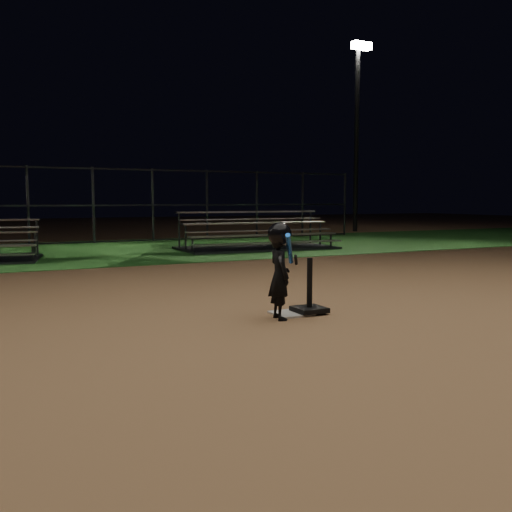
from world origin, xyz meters
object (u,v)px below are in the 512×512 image
(home_plate, at_px, (291,313))
(bleacher_right, at_px, (257,241))
(child_batter, at_px, (280,268))
(batting_tee, at_px, (309,302))
(light_pole_right, at_px, (358,121))

(home_plate, xyz_separation_m, bleacher_right, (3.83, 8.62, 0.21))
(home_plate, relative_size, child_batter, 0.38)
(home_plate, height_order, batting_tee, batting_tee)
(child_batter, relative_size, bleacher_right, 0.26)
(batting_tee, bearing_deg, child_batter, -165.79)
(batting_tee, xyz_separation_m, bleacher_right, (3.60, 8.68, 0.08))
(bleacher_right, bearing_deg, home_plate, -111.60)
(home_plate, height_order, bleacher_right, bleacher_right)
(light_pole_right, bearing_deg, home_plate, -128.77)
(home_plate, bearing_deg, child_batter, -145.61)
(bleacher_right, relative_size, light_pole_right, 0.55)
(batting_tee, bearing_deg, bleacher_right, 67.51)
(home_plate, distance_m, bleacher_right, 9.44)
(batting_tee, height_order, child_batter, child_batter)
(home_plate, bearing_deg, light_pole_right, 51.23)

